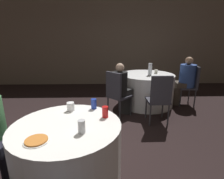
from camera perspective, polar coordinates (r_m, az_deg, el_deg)
name	(u,v)px	position (r m, az deg, el deg)	size (l,w,h in m)	color
wall_back	(90,44)	(6.19, -7.07, 14.52)	(16.00, 0.06, 2.80)	#7A6B5B
table_near	(69,157)	(2.01, -13.84, -20.64)	(1.08, 1.08, 0.76)	white
table_far	(146,89)	(4.36, 11.05, 0.04)	(1.30, 1.30, 0.76)	white
chair_far_southwest	(116,91)	(3.50, 1.42, -0.52)	(0.57, 0.57, 0.95)	#383842
chair_far_east	(191,82)	(4.62, 24.30, 2.18)	(0.42, 0.42, 0.95)	#383842
chair_far_south	(160,96)	(3.32, 15.25, -2.02)	(0.40, 0.41, 0.95)	#383842
person_blue_shirt	(184,81)	(4.55, 22.51, 2.73)	(0.52, 0.37, 1.17)	#4C4238
person_black_shirt	(122,90)	(3.62, 3.33, -0.05)	(0.46, 0.45, 1.11)	#282828
pizza_plate_near	(36,140)	(1.62, -23.46, -15.01)	(0.21, 0.21, 0.02)	white
soda_can_blue	(94,104)	(2.11, -5.97, -4.68)	(0.07, 0.07, 0.12)	#1E38A5
soda_can_red	(105,112)	(1.88, -2.25, -7.32)	(0.07, 0.07, 0.12)	red
soda_can_silver	(82,127)	(1.61, -9.89, -11.82)	(0.07, 0.07, 0.12)	silver
cup_near	(71,107)	(2.10, -13.36, -5.46)	(0.09, 0.09, 0.10)	white
bottle_far	(150,69)	(4.14, 12.32, 6.46)	(0.09, 0.09, 0.28)	silver
cup_far	(156,71)	(4.41, 14.18, 5.74)	(0.07, 0.07, 0.10)	silver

